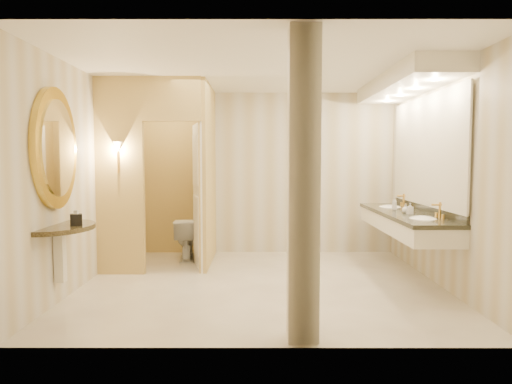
# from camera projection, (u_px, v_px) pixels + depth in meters

# --- Properties ---
(floor) EXTENTS (4.50, 4.50, 0.00)m
(floor) POSITION_uv_depth(u_px,v_px,m) (261.00, 283.00, 5.83)
(floor) COLOR silver
(floor) RESTS_ON ground
(ceiling) EXTENTS (4.50, 4.50, 0.00)m
(ceiling) POSITION_uv_depth(u_px,v_px,m) (261.00, 69.00, 5.64)
(ceiling) COLOR white
(ceiling) RESTS_ON wall_back
(wall_back) EXTENTS (4.50, 0.02, 2.70)m
(wall_back) POSITION_uv_depth(u_px,v_px,m) (260.00, 173.00, 7.73)
(wall_back) COLOR beige
(wall_back) RESTS_ON floor
(wall_front) EXTENTS (4.50, 0.02, 2.70)m
(wall_front) POSITION_uv_depth(u_px,v_px,m) (263.00, 188.00, 3.74)
(wall_front) COLOR beige
(wall_front) RESTS_ON floor
(wall_left) EXTENTS (0.02, 4.00, 2.70)m
(wall_left) POSITION_uv_depth(u_px,v_px,m) (82.00, 178.00, 5.73)
(wall_left) COLOR beige
(wall_left) RESTS_ON floor
(wall_right) EXTENTS (0.02, 4.00, 2.70)m
(wall_right) POSITION_uv_depth(u_px,v_px,m) (440.00, 178.00, 5.73)
(wall_right) COLOR beige
(wall_right) RESTS_ON floor
(toilet_closet) EXTENTS (1.50, 1.55, 2.70)m
(toilet_closet) POSITION_uv_depth(u_px,v_px,m) (184.00, 173.00, 6.70)
(toilet_closet) COLOR tan
(toilet_closet) RESTS_ON floor
(wall_sconce) EXTENTS (0.14, 0.14, 0.42)m
(wall_sconce) POSITION_uv_depth(u_px,v_px,m) (118.00, 148.00, 6.14)
(wall_sconce) COLOR gold
(wall_sconce) RESTS_ON toilet_closet
(vanity) EXTENTS (0.75, 2.69, 2.09)m
(vanity) POSITION_uv_depth(u_px,v_px,m) (408.00, 156.00, 6.10)
(vanity) COLOR white
(vanity) RESTS_ON floor
(console_shelf) EXTENTS (1.00, 1.00, 1.95)m
(console_shelf) POSITION_uv_depth(u_px,v_px,m) (56.00, 182.00, 4.89)
(console_shelf) COLOR black
(console_shelf) RESTS_ON floor
(pillar) EXTENTS (0.27, 0.27, 2.70)m
(pillar) POSITION_uv_depth(u_px,v_px,m) (303.00, 186.00, 3.94)
(pillar) COLOR white
(pillar) RESTS_ON floor
(tissue_box) EXTENTS (0.16, 0.16, 0.12)m
(tissue_box) POSITION_uv_depth(u_px,v_px,m) (76.00, 220.00, 4.91)
(tissue_box) COLOR black
(tissue_box) RESTS_ON console_shelf
(toilet) EXTENTS (0.43, 0.68, 0.66)m
(toilet) POSITION_uv_depth(u_px,v_px,m) (186.00, 239.00, 7.20)
(toilet) COLOR white
(toilet) RESTS_ON floor
(soap_bottle_a) EXTENTS (0.07, 0.07, 0.15)m
(soap_bottle_a) POSITION_uv_depth(u_px,v_px,m) (410.00, 209.00, 5.89)
(soap_bottle_a) COLOR beige
(soap_bottle_a) RESTS_ON vanity
(soap_bottle_b) EXTENTS (0.12, 0.12, 0.12)m
(soap_bottle_b) POSITION_uv_depth(u_px,v_px,m) (406.00, 209.00, 6.01)
(soap_bottle_b) COLOR silver
(soap_bottle_b) RESTS_ON vanity
(soap_bottle_c) EXTENTS (0.09, 0.09, 0.18)m
(soap_bottle_c) POSITION_uv_depth(u_px,v_px,m) (394.00, 204.00, 6.36)
(soap_bottle_c) COLOR #C6B28C
(soap_bottle_c) RESTS_ON vanity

